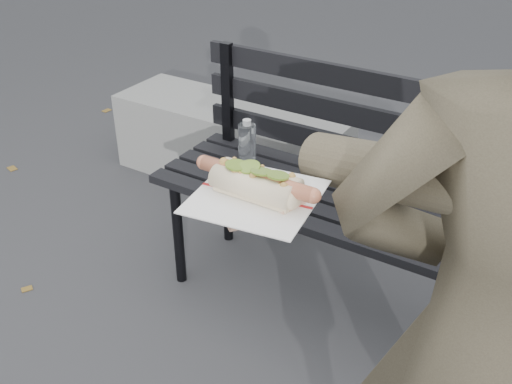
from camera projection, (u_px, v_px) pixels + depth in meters
park_bench at (369, 185)px, 2.04m from camera, size 1.50×0.44×0.88m
concrete_block at (231, 144)px, 3.04m from camera, size 1.20×0.40×0.40m
person at (497, 357)px, 0.99m from camera, size 0.67×0.54×1.61m
held_hotdog at (391, 186)px, 0.90m from camera, size 0.63×0.32×0.20m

